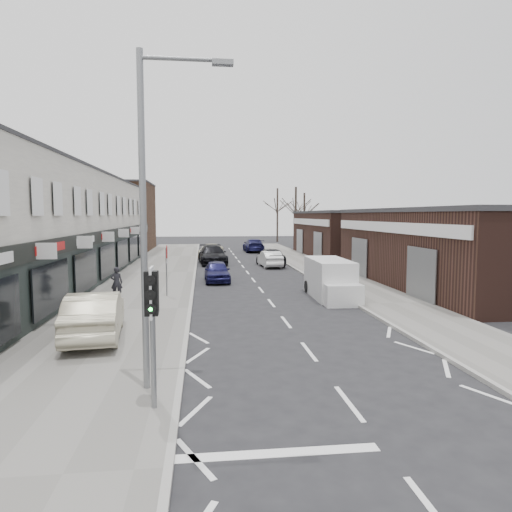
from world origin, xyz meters
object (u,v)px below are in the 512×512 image
object	(u,v)px
street_lamp	(150,202)
parked_car_right_a	(270,259)
white_van	(330,280)
warning_sign	(167,256)
pedestrian	(117,283)
parked_car_left_b	(213,255)
parked_car_left_c	(211,251)
parked_car_right_c	(253,245)
sedan_on_pavement	(95,315)
parked_car_right_b	(271,257)
parked_car_left_a	(217,271)
traffic_light	(152,304)

from	to	relation	value
street_lamp	parked_car_right_a	world-z (taller)	street_lamp
street_lamp	white_van	size ratio (longest dim) A/B	1.54
street_lamp	warning_sign	world-z (taller)	street_lamp
pedestrian	parked_car_left_b	distance (m)	17.35
parked_car_left_c	parked_car_right_c	world-z (taller)	parked_car_right_c
white_van	sedan_on_pavement	distance (m)	12.47
white_van	parked_car_right_b	world-z (taller)	white_van
warning_sign	sedan_on_pavement	xyz separation A→B (m)	(-1.85, -7.95, -1.28)
parked_car_left_a	traffic_light	bearing A→B (deg)	-97.11
traffic_light	parked_car_left_b	size ratio (longest dim) A/B	0.55
white_van	sedan_on_pavement	world-z (taller)	white_van
parked_car_left_c	parked_car_right_b	bearing A→B (deg)	-53.72
parked_car_right_c	parked_car_right_a	bearing A→B (deg)	88.23
parked_car_left_a	parked_car_left_b	distance (m)	10.61
street_lamp	parked_car_left_c	distance (m)	35.32
traffic_light	warning_sign	distance (m)	14.04
white_van	parked_car_right_b	xyz separation A→B (m)	(-0.89, 15.01, -0.16)
parked_car_left_a	parked_car_left_c	distance (m)	16.68
traffic_light	parked_car_right_a	distance (m)	28.26
parked_car_right_a	parked_car_right_b	bearing A→B (deg)	-107.73
parked_car_left_a	warning_sign	bearing A→B (deg)	-117.56
pedestrian	parked_car_left_c	xyz separation A→B (m)	(5.18, 22.62, -0.22)
warning_sign	parked_car_left_c	size ratio (longest dim) A/B	0.54
street_lamp	parked_car_left_a	bearing A→B (deg)	83.46
white_van	traffic_light	bearing A→B (deg)	-118.80
parked_car_left_b	parked_car_left_c	distance (m)	6.07
parked_car_right_c	parked_car_left_a	bearing A→B (deg)	77.55
parked_car_right_c	warning_sign	bearing A→B (deg)	74.64
warning_sign	parked_car_right_c	bearing A→B (deg)	75.09
parked_car_left_b	warning_sign	bearing A→B (deg)	-103.40
warning_sign	white_van	size ratio (longest dim) A/B	0.52
parked_car_right_a	pedestrian	bearing A→B (deg)	50.72
parked_car_left_a	parked_car_right_a	distance (m)	9.10
white_van	parked_car_left_c	bearing A→B (deg)	105.48
traffic_light	parked_car_left_b	world-z (taller)	traffic_light
pedestrian	parked_car_right_a	world-z (taller)	pedestrian
sedan_on_pavement	parked_car_right_b	size ratio (longest dim) A/B	1.05
sedan_on_pavement	parked_car_right_c	world-z (taller)	sedan_on_pavement
pedestrian	sedan_on_pavement	bearing A→B (deg)	91.17
street_lamp	warning_sign	bearing A→B (deg)	92.84
parked_car_right_b	parked_car_right_a	bearing A→B (deg)	71.56
parked_car_left_a	parked_car_left_b	xyz separation A→B (m)	(-0.05, 10.61, 0.14)
parked_car_right_c	parked_car_left_b	bearing A→B (deg)	68.11
white_van	parked_car_left_b	xyz separation A→B (m)	(-5.74, 17.06, -0.14)
parked_car_left_b	parked_car_right_c	size ratio (longest dim) A/B	1.06
parked_car_left_a	parked_car_left_c	xyz separation A→B (m)	(-0.07, 16.68, 0.02)
parked_car_left_a	white_van	bearing A→B (deg)	-49.89
parked_car_left_a	parked_car_left_b	size ratio (longest dim) A/B	0.70
white_van	parked_car_left_b	world-z (taller)	white_van
traffic_light	parked_car_right_a	world-z (taller)	traffic_light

